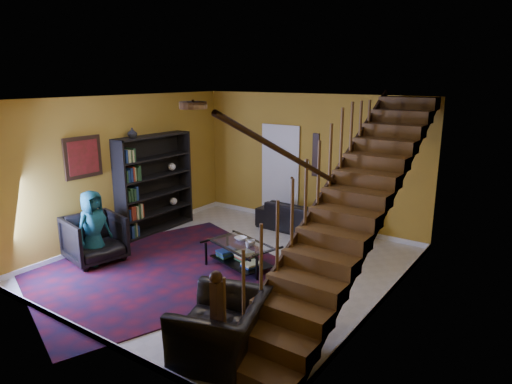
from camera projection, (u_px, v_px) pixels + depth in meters
floor at (230, 266)px, 7.78m from camera, size 5.50×5.50×0.00m
room at (219, 228)px, 9.57m from camera, size 5.50×5.50×5.50m
staircase at (351, 207)px, 6.26m from camera, size 0.95×5.02×3.18m
bookshelf at (155, 185)px, 9.35m from camera, size 0.35×1.80×2.00m
door at (280, 175)px, 10.09m from camera, size 0.82×0.05×2.05m
framed_picture at (83, 157)px, 8.05m from camera, size 0.04×0.74×0.74m
wall_hanging at (316, 155)px, 9.49m from camera, size 0.14×0.03×0.90m
ceiling_fixture at (193, 105)px, 6.47m from camera, size 0.40×0.40×0.10m
rug at (157, 270)px, 7.57m from camera, size 4.60×4.90×0.02m
sofa at (306, 218)px, 9.43m from camera, size 2.07×0.87×0.60m
armchair_left at (95, 239)px, 7.88m from camera, size 1.07×1.05×0.83m
armchair_right at (221, 328)px, 5.20m from camera, size 1.23×1.32×0.71m
person_adult_a at (356, 230)px, 8.89m from camera, size 0.51×0.35×1.34m
person_adult_b at (332, 229)px, 9.19m from camera, size 0.59×0.46×1.22m
person_child at (93, 228)px, 7.70m from camera, size 0.45×0.66×1.30m
coffee_table at (241, 254)px, 7.67m from camera, size 1.25×0.94×0.42m
cup_a at (251, 243)px, 7.51m from camera, size 0.14×0.14×0.10m
cup_b at (248, 245)px, 7.46m from camera, size 0.10×0.10×0.09m
bowl at (241, 238)px, 7.79m from camera, size 0.21×0.21×0.05m
vase at (132, 133)px, 8.67m from camera, size 0.18×0.18×0.19m
popcorn_bucket at (120, 246)px, 8.43m from camera, size 0.14×0.14×0.15m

